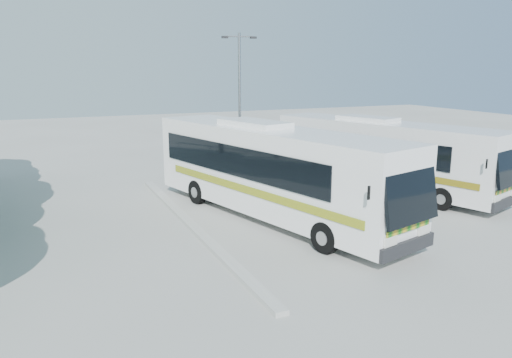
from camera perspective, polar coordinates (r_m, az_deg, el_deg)
name	(u,v)px	position (r m, az deg, el deg)	size (l,w,h in m)	color
ground	(265,234)	(19.05, 1.05, -6.32)	(100.00, 100.00, 0.00)	#ACACA6
kerb_divider	(191,225)	(20.04, -7.39, -5.24)	(0.40, 16.00, 0.15)	#B2B2AD
coach_main	(272,169)	(20.62, 1.79, 1.10)	(6.08, 13.81, 3.77)	white
coach_adjacent	(383,153)	(26.21, 14.31, 2.88)	(6.22, 12.75, 3.50)	white
lamppost	(240,99)	(28.54, -1.89, 9.14)	(1.96, 0.46, 8.04)	gray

